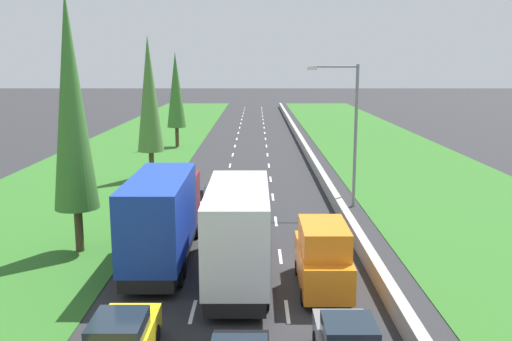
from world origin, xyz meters
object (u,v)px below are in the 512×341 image
object	(u,v)px
poplar_tree_second	(71,103)
street_light_mast	(350,125)
orange_van_right_lane	(323,257)
poplar_tree_fourth	(176,90)
blue_box_truck_left_lane	(163,216)
white_box_truck_centre_lane	(238,229)
poplar_tree_third	(149,95)
white_hatchback_left_lane	(192,201)
teal_sedan_centre_lane	(242,205)

from	to	relation	value
poplar_tree_second	street_light_mast	distance (m)	17.07
orange_van_right_lane	poplar_tree_fourth	size ratio (longest dim) A/B	0.48
orange_van_right_lane	blue_box_truck_left_lane	bearing A→B (deg)	154.55
blue_box_truck_left_lane	white_box_truck_centre_lane	bearing A→B (deg)	-30.74
poplar_tree_fourth	orange_van_right_lane	bearing A→B (deg)	-73.91
poplar_tree_second	poplar_tree_fourth	xyz separation A→B (m)	(-0.08, 34.71, -1.05)
orange_van_right_lane	street_light_mast	size ratio (longest dim) A/B	0.54
poplar_tree_second	street_light_mast	bearing A→B (deg)	31.12
poplar_tree_fourth	blue_box_truck_left_lane	bearing A→B (deg)	-83.00
poplar_tree_fourth	street_light_mast	distance (m)	29.78
white_box_truck_centre_lane	poplar_tree_fourth	xyz separation A→B (m)	(-7.94, 38.17, 4.01)
poplar_tree_fourth	street_light_mast	bearing A→B (deg)	-60.65
white_box_truck_centre_lane	blue_box_truck_left_lane	world-z (taller)	same
blue_box_truck_left_lane	poplar_tree_third	bearing A→B (deg)	102.10
poplar_tree_third	white_hatchback_left_lane	bearing A→B (deg)	-67.49
orange_van_right_lane	poplar_tree_third	size ratio (longest dim) A/B	0.44
poplar_tree_third	poplar_tree_fourth	distance (m)	17.00
poplar_tree_second	poplar_tree_fourth	bearing A→B (deg)	90.13
white_box_truck_centre_lane	street_light_mast	distance (m)	14.24
white_box_truck_centre_lane	blue_box_truck_left_lane	size ratio (longest dim) A/B	1.00
blue_box_truck_left_lane	poplar_tree_fourth	xyz separation A→B (m)	(-4.43, 36.08, 4.01)
white_hatchback_left_lane	street_light_mast	size ratio (longest dim) A/B	0.43
white_box_truck_centre_lane	poplar_tree_fourth	size ratio (longest dim) A/B	0.91
poplar_tree_third	poplar_tree_fourth	world-z (taller)	poplar_tree_third
white_hatchback_left_lane	street_light_mast	distance (m)	10.87
teal_sedan_centre_lane	poplar_tree_second	xyz separation A→B (m)	(-7.76, -5.95, 6.42)
teal_sedan_centre_lane	white_hatchback_left_lane	bearing A→B (deg)	162.31
teal_sedan_centre_lane	blue_box_truck_left_lane	distance (m)	8.20
blue_box_truck_left_lane	poplar_tree_third	world-z (taller)	poplar_tree_third
poplar_tree_third	poplar_tree_fourth	size ratio (longest dim) A/B	1.09
white_box_truck_centre_lane	street_light_mast	xyz separation A→B (m)	(6.65, 12.22, 3.05)
poplar_tree_second	poplar_tree_third	xyz separation A→B (m)	(0.26, 17.72, -0.58)
white_box_truck_centre_lane	blue_box_truck_left_lane	bearing A→B (deg)	149.26
blue_box_truck_left_lane	street_light_mast	world-z (taller)	street_light_mast
poplar_tree_third	street_light_mast	bearing A→B (deg)	-32.15
white_box_truck_centre_lane	poplar_tree_third	bearing A→B (deg)	109.75
poplar_tree_third	poplar_tree_fourth	xyz separation A→B (m)	(-0.34, 16.99, -0.46)
blue_box_truck_left_lane	orange_van_right_lane	distance (m)	7.71
teal_sedan_centre_lane	street_light_mast	size ratio (longest dim) A/B	0.50
poplar_tree_second	poplar_tree_fourth	size ratio (longest dim) A/B	1.20
poplar_tree_second	poplar_tree_third	distance (m)	17.73
poplar_tree_fourth	teal_sedan_centre_lane	bearing A→B (deg)	-74.75
white_hatchback_left_lane	poplar_tree_second	distance (m)	10.55
teal_sedan_centre_lane	orange_van_right_lane	bearing A→B (deg)	-71.68
street_light_mast	poplar_tree_fourth	bearing A→B (deg)	119.35
teal_sedan_centre_lane	poplar_tree_second	size ratio (longest dim) A/B	0.36
orange_van_right_lane	street_light_mast	xyz separation A→B (m)	(3.23, 13.43, 3.83)
white_hatchback_left_lane	poplar_tree_third	size ratio (longest dim) A/B	0.35
teal_sedan_centre_lane	poplar_tree_third	xyz separation A→B (m)	(-7.50, 11.77, 5.84)
white_hatchback_left_lane	poplar_tree_fourth	xyz separation A→B (m)	(-4.81, 27.79, 5.35)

